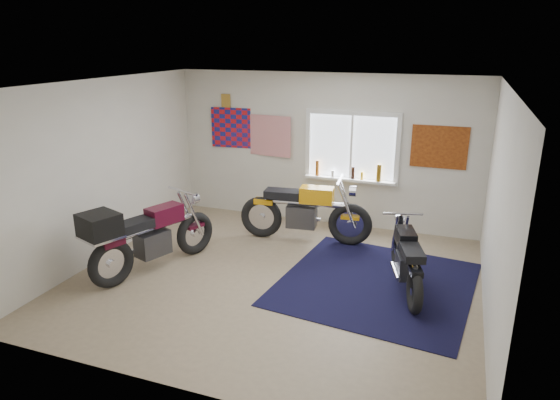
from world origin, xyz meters
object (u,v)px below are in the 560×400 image
(maroon_tourer, at_px, (145,236))
(yellow_triumph, at_px, (304,213))
(black_chrome_bike, at_px, (406,261))
(navy_rug, at_px, (376,283))

(maroon_tourer, bearing_deg, yellow_triumph, -21.96)
(yellow_triumph, distance_m, black_chrome_bike, 2.13)
(navy_rug, relative_size, maroon_tourer, 1.24)
(yellow_triumph, relative_size, black_chrome_bike, 1.26)
(yellow_triumph, height_order, black_chrome_bike, yellow_triumph)
(yellow_triumph, distance_m, maroon_tourer, 2.63)
(yellow_triumph, xyz_separation_m, maroon_tourer, (-1.77, -1.94, 0.08))
(yellow_triumph, height_order, maroon_tourer, yellow_triumph)
(navy_rug, distance_m, maroon_tourer, 3.32)
(navy_rug, bearing_deg, yellow_triumph, 140.56)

